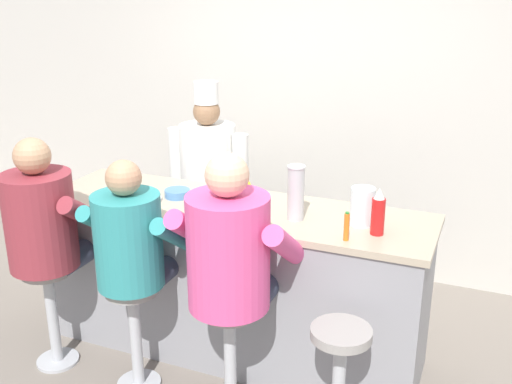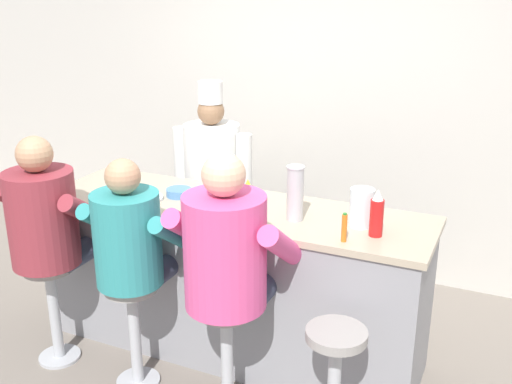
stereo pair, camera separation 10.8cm
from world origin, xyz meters
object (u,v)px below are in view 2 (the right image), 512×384
Objects in this scene: cereal_bowl at (179,192)px; coffee_mug_tan at (211,201)px; hot_sauce_bottle_orange at (344,228)px; diner_seated_teal at (132,244)px; coffee_mug_white at (207,212)px; diner_seated_pink at (228,256)px; water_pitcher_clear at (362,208)px; ketchup_bottle_red at (377,214)px; cup_stack_steel at (295,193)px; diner_seated_maroon at (48,223)px; mustard_bottle_yellow at (248,199)px; empty_stool_round at (335,369)px; cook_in_whites_near at (213,180)px; breakfast_plate at (142,197)px.

cereal_bowl is 0.30m from coffee_mug_tan.
hot_sauce_bottle_orange is 1.19m from diner_seated_teal.
coffee_mug_white is 0.10× the size of diner_seated_pink.
water_pitcher_clear is at bearing -0.31° from cereal_bowl.
ketchup_bottle_red is 0.82× the size of cup_stack_steel.
coffee_mug_tan is at bearing 27.31° from diner_seated_maroon.
ketchup_bottle_red is 0.20m from hot_sauce_bottle_orange.
mustard_bottle_yellow is at bearing -168.19° from water_pitcher_clear.
hot_sauce_bottle_orange is at bearing 1.30° from coffee_mug_white.
cereal_bowl is at bearing 139.06° from diner_seated_pink.
cup_stack_steel reaches higher than ketchup_bottle_red.
cup_stack_steel reaches higher than empty_stool_round.
diner_seated_pink is at bearing 176.46° from empty_stool_round.
cook_in_whites_near is at bearing 151.22° from ketchup_bottle_red.
diner_seated_pink is at bearing -111.46° from cup_stack_steel.
cook_in_whites_near is (-0.12, 0.66, -0.13)m from cereal_bowl.
diner_seated_maroon is 0.61m from diner_seated_teal.
empty_stool_round is (1.83, -0.04, -0.47)m from diner_seated_maroon.
hot_sauce_bottle_orange reaches higher than coffee_mug_tan.
diner_seated_pink reaches higher than breakfast_plate.
cup_stack_steel is at bearing -5.15° from cereal_bowl.
coffee_mug_tan is 0.19m from coffee_mug_white.
coffee_mug_white is at bearing -162.15° from water_pitcher_clear.
diner_seated_pink is at bearing -151.25° from hot_sauce_bottle_orange.
diner_seated_maroon is 1.30m from cook_in_whites_near.
mustard_bottle_yellow reaches higher than hot_sauce_bottle_orange.
hot_sauce_bottle_orange is 0.99× the size of cereal_bowl.
diner_seated_maroon reaches higher than water_pitcher_clear.
cook_in_whites_near is (-0.40, 0.76, -0.15)m from coffee_mug_tan.
breakfast_plate is at bearing -93.88° from cook_in_whites_near.
breakfast_plate is at bearing -175.27° from cup_stack_steel.
breakfast_plate is at bearing -173.75° from water_pitcher_clear.
diner_seated_teal is at bearing -160.89° from ketchup_bottle_red.
diner_seated_teal reaches higher than hot_sauce_bottle_orange.
water_pitcher_clear is at bearing 10.27° from cup_stack_steel.
breakfast_plate is 1.85× the size of coffee_mug_white.
cup_stack_steel is (0.46, 0.20, 0.11)m from coffee_mug_white.
coffee_mug_white reaches higher than cereal_bowl.
water_pitcher_clear is 1.48m from cook_in_whites_near.
cereal_bowl is at bearing -79.69° from cook_in_whites_near.
mustard_bottle_yellow is 0.57m from cereal_bowl.
water_pitcher_clear reaches higher than empty_stool_round.
coffee_mug_tan is (-0.90, -0.09, -0.07)m from water_pitcher_clear.
cup_stack_steel is 0.96m from diner_seated_teal.
coffee_mug_white is (-0.82, -0.27, -0.06)m from water_pitcher_clear.
water_pitcher_clear is 0.14× the size of diner_seated_pink.
diner_seated_teal is at bearing -149.03° from cup_stack_steel.
hot_sauce_bottle_orange is 0.62m from diner_seated_pink.
ketchup_bottle_red is at bearing 47.45° from hot_sauce_bottle_orange.
cup_stack_steel is at bearing 68.54° from diner_seated_pink.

